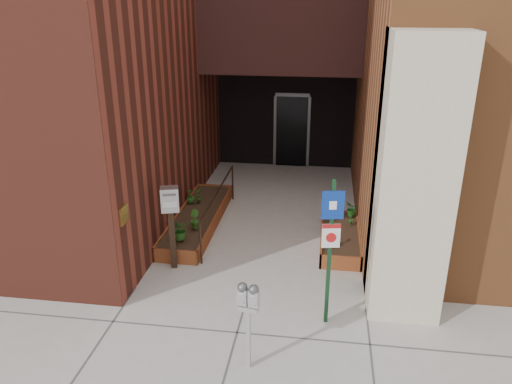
% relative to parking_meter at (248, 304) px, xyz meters
% --- Properties ---
extents(ground, '(80.00, 80.00, 0.00)m').
position_rel_parking_meter_xyz_m(ground, '(-0.29, 1.71, -1.03)').
color(ground, '#9E9991').
rests_on(ground, ground).
extents(planter_left, '(0.90, 3.60, 0.30)m').
position_rel_parking_meter_xyz_m(planter_left, '(-1.84, 4.41, -0.90)').
color(planter_left, maroon).
rests_on(planter_left, ground).
extents(planter_right, '(0.80, 2.20, 0.30)m').
position_rel_parking_meter_xyz_m(planter_right, '(1.31, 3.91, -0.90)').
color(planter_right, maroon).
rests_on(planter_right, ground).
extents(handrail, '(0.04, 3.34, 0.90)m').
position_rel_parking_meter_xyz_m(handrail, '(-1.34, 4.36, -0.28)').
color(handrail, black).
rests_on(handrail, ground).
extents(parking_meter, '(0.31, 0.17, 1.33)m').
position_rel_parking_meter_xyz_m(parking_meter, '(0.00, 0.00, 0.00)').
color(parking_meter, '#B7B7BA').
rests_on(parking_meter, ground).
extents(sign_post, '(0.33, 0.10, 2.40)m').
position_rel_parking_meter_xyz_m(sign_post, '(1.05, 1.18, 0.44)').
color(sign_post, '#13361C').
rests_on(sign_post, ground).
extents(payment_dropbox, '(0.38, 0.32, 1.62)m').
position_rel_parking_meter_xyz_m(payment_dropbox, '(-1.82, 2.51, 0.14)').
color(payment_dropbox, black).
rests_on(payment_dropbox, ground).
extents(shrub_left_a, '(0.51, 0.51, 0.41)m').
position_rel_parking_meter_xyz_m(shrub_left_a, '(-1.85, 3.09, -0.52)').
color(shrub_left_a, '#255D1A').
rests_on(shrub_left_a, planter_left).
extents(shrub_left_b, '(0.31, 0.31, 0.40)m').
position_rel_parking_meter_xyz_m(shrub_left_b, '(-1.70, 3.63, -0.53)').
color(shrub_left_b, '#2D631C').
rests_on(shrub_left_b, planter_left).
extents(shrub_left_c, '(0.22, 0.22, 0.33)m').
position_rel_parking_meter_xyz_m(shrub_left_c, '(-2.14, 4.96, -0.57)').
color(shrub_left_c, '#245A19').
rests_on(shrub_left_c, planter_left).
extents(shrub_left_d, '(0.24, 0.24, 0.36)m').
position_rel_parking_meter_xyz_m(shrub_left_d, '(-1.96, 5.02, -0.55)').
color(shrub_left_d, '#275718').
rests_on(shrub_left_d, planter_left).
extents(shrub_right_a, '(0.22, 0.22, 0.34)m').
position_rel_parking_meter_xyz_m(shrub_right_a, '(1.06, 3.19, -0.56)').
color(shrub_right_a, '#295718').
rests_on(shrub_right_a, planter_right).
extents(shrub_right_b, '(0.20, 0.20, 0.29)m').
position_rel_parking_meter_xyz_m(shrub_right_b, '(1.54, 4.30, -0.58)').
color(shrub_right_b, '#235A19').
rests_on(shrub_right_b, planter_right).
extents(shrub_right_c, '(0.30, 0.30, 0.32)m').
position_rel_parking_meter_xyz_m(shrub_right_c, '(1.56, 4.70, -0.57)').
color(shrub_right_c, '#194F16').
rests_on(shrub_right_c, planter_right).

